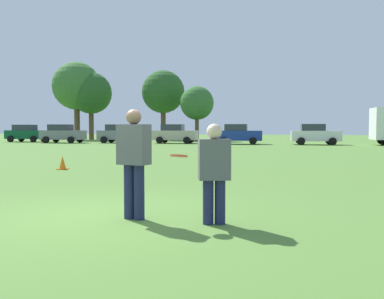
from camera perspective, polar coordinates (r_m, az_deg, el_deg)
ground_plane at (r=7.12m, az=-12.24°, el=-8.98°), size 175.91×175.91×0.00m
player_thrower at (r=6.73m, az=-7.92°, el=-1.09°), size 0.54×0.38×1.76m
player_defender at (r=6.34m, az=3.04°, el=-2.62°), size 0.53×0.41×1.53m
frisbee at (r=6.35m, az=-1.82°, el=-0.87°), size 0.27×0.27×0.07m
traffic_cone at (r=15.47m, az=-17.23°, el=-1.76°), size 0.32×0.32×0.48m
parked_car_near_left at (r=47.63m, az=-21.62°, el=2.09°), size 4.30×2.41×1.82m
parked_car_mid_left at (r=43.24m, az=-17.24°, el=2.09°), size 4.30×2.41×1.82m
parked_car_center at (r=41.69m, az=-9.84°, el=2.16°), size 4.30×2.41×1.82m
parked_car_mid_right at (r=40.11m, az=-2.37°, el=2.17°), size 4.30×2.41×1.82m
parked_car_near_right at (r=38.25m, az=6.32°, el=2.12°), size 4.30×2.41×1.82m
parked_car_far_right at (r=38.31m, az=16.41°, el=2.01°), size 4.30×2.41×1.82m
tree_west_oak at (r=55.31m, az=-15.46°, el=8.32°), size 6.04×6.04×9.81m
tree_west_maple at (r=54.53m, az=-13.61°, el=7.46°), size 5.22×5.22×8.48m
tree_center_elm at (r=52.02m, az=-3.96°, el=7.81°), size 5.27×5.27×8.56m
tree_east_birch at (r=47.82m, az=0.68°, el=6.32°), size 3.84×3.84×6.23m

